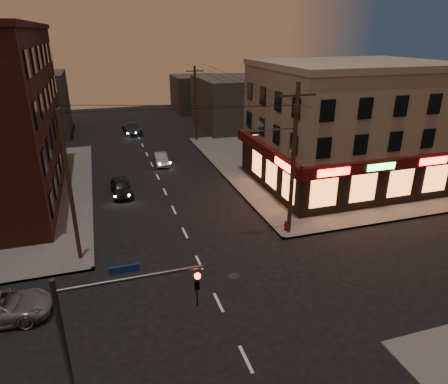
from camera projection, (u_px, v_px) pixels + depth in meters
name	position (u px, v px, depth m)	size (l,w,h in m)	color
ground	(219.00, 303.00, 20.45)	(120.00, 120.00, 0.00)	black
sidewalk_ne	(329.00, 162.00, 42.28)	(24.00, 28.00, 0.15)	#514F4C
pizza_building	(348.00, 125.00, 34.80)	(15.85, 12.85, 10.50)	gray
bg_building_ne_a	(235.00, 103.00, 56.67)	(10.00, 12.00, 7.00)	#3F3D3A
bg_building_nw	(31.00, 105.00, 52.43)	(9.00, 10.00, 8.00)	#3F3D3A
bg_building_ne_b	(197.00, 94.00, 68.67)	(8.00, 8.00, 6.00)	#3F3D3A
utility_pole_main	(292.00, 153.00, 25.31)	(4.20, 0.44, 10.00)	#382619
utility_pole_far	(196.00, 104.00, 48.91)	(0.26, 0.26, 9.00)	#382619
utility_pole_west	(70.00, 189.00, 22.55)	(0.24, 0.24, 9.00)	#382619
traffic_signal	(99.00, 335.00, 12.38)	(4.49, 0.32, 6.47)	#333538
sedan_near	(121.00, 187.00, 33.76)	(1.61, 4.00, 1.36)	black
sedan_mid	(161.00, 159.00, 41.48)	(1.26, 3.61, 1.19)	gray
sedan_far	(132.00, 128.00, 54.07)	(2.05, 5.04, 1.46)	#1C2839
fire_hydrant	(286.00, 225.00, 27.43)	(0.33, 0.33, 0.73)	maroon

